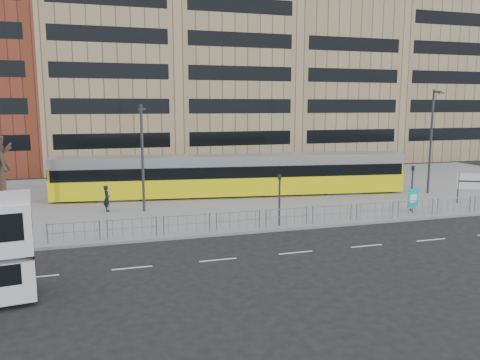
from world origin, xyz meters
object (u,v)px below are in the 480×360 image
object	(u,v)px
station_sign	(471,183)
lamp_post_east	(432,137)
ad_panel	(413,199)
pedestrian	(107,198)
traffic_light_west	(279,193)
tram	(234,175)
lamp_post_west	(142,153)
traffic_light_east	(412,182)

from	to	relation	value
station_sign	lamp_post_east	size ratio (longest dim) A/B	0.26
station_sign	ad_panel	xyz separation A→B (m)	(-5.99, -1.46, -0.58)
station_sign	lamp_post_east	distance (m)	5.32
ad_panel	lamp_post_east	size ratio (longest dim) A/B	0.19
station_sign	ad_panel	bearing A→B (deg)	-142.29
pedestrian	traffic_light_west	xyz separation A→B (m)	(9.86, -6.86, 1.08)
pedestrian	tram	bearing A→B (deg)	-77.93
tram	ad_panel	xyz separation A→B (m)	(9.90, -9.26, -0.68)
station_sign	lamp_post_west	bearing A→B (deg)	-165.69
lamp_post_west	lamp_post_east	world-z (taller)	lamp_post_east
ad_panel	lamp_post_west	size ratio (longest dim) A/B	0.23
lamp_post_west	tram	bearing A→B (deg)	27.33
traffic_light_west	traffic_light_east	xyz separation A→B (m)	(10.12, 1.26, 0.00)
station_sign	lamp_post_east	bearing A→B (deg)	116.72
traffic_light_east	lamp_post_west	distance (m)	18.34
ad_panel	lamp_post_west	bearing A→B (deg)	155.76
traffic_light_east	lamp_post_west	size ratio (longest dim) A/B	0.43
pedestrian	ad_panel	bearing A→B (deg)	-112.86
traffic_light_west	lamp_post_west	size ratio (longest dim) A/B	0.43
traffic_light_west	lamp_post_east	xyz separation A→B (m)	(15.62, 6.51, 2.60)
traffic_light_west	traffic_light_east	distance (m)	10.20
pedestrian	traffic_light_east	world-z (taller)	traffic_light_east
pedestrian	station_sign	bearing A→B (deg)	-105.87
tram	pedestrian	bearing A→B (deg)	-155.31
traffic_light_east	lamp_post_east	size ratio (longest dim) A/B	0.37
tram	station_sign	distance (m)	17.70
tram	traffic_light_west	bearing A→B (deg)	-82.45
traffic_light_west	tram	bearing A→B (deg)	72.25
tram	traffic_light_west	xyz separation A→B (m)	(0.07, -9.96, 0.34)
pedestrian	traffic_light_west	distance (m)	12.06
station_sign	traffic_light_east	xyz separation A→B (m)	(-5.70, -0.89, 0.44)
station_sign	lamp_post_west	world-z (taller)	lamp_post_west
ad_panel	lamp_post_west	distance (m)	18.36
lamp_post_west	traffic_light_west	bearing A→B (deg)	-39.56
lamp_post_west	station_sign	bearing A→B (deg)	-9.75
pedestrian	lamp_post_west	bearing A→B (deg)	-111.96
ad_panel	traffic_light_east	world-z (taller)	traffic_light_east
pedestrian	lamp_post_west	xyz separation A→B (m)	(2.42, -0.72, 3.07)
pedestrian	lamp_post_west	world-z (taller)	lamp_post_west
tram	pedestrian	xyz separation A→B (m)	(-9.79, -3.09, -0.74)
traffic_light_east	ad_panel	bearing A→B (deg)	-112.83
pedestrian	traffic_light_west	world-z (taller)	traffic_light_west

